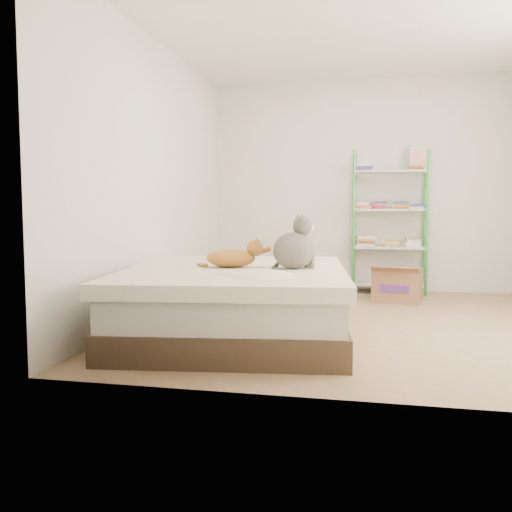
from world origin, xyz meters
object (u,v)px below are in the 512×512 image
(bed, at_px, (236,301))
(white_bin, at_px, (306,276))
(shelf_unit, at_px, (390,221))
(cardboard_box, at_px, (397,285))
(grey_cat, at_px, (294,242))
(orange_cat, at_px, (231,256))

(bed, distance_m, white_bin, 2.57)
(shelf_unit, distance_m, cardboard_box, 0.93)
(cardboard_box, bearing_deg, shelf_unit, 106.42)
(bed, bearing_deg, shelf_unit, 56.73)
(bed, distance_m, grey_cat, 0.67)
(shelf_unit, height_order, white_bin, shelf_unit)
(grey_cat, height_order, white_bin, grey_cat)
(orange_cat, distance_m, shelf_unit, 2.90)
(grey_cat, relative_size, cardboard_box, 0.74)
(white_bin, bearing_deg, shelf_unit, 1.77)
(shelf_unit, xyz_separation_m, cardboard_box, (0.08, -0.63, -0.69))
(shelf_unit, bearing_deg, cardboard_box, -82.93)
(shelf_unit, bearing_deg, grey_cat, -107.02)
(cardboard_box, distance_m, white_bin, 1.24)
(shelf_unit, bearing_deg, bed, -115.91)
(white_bin, bearing_deg, grey_cat, -85.10)
(grey_cat, bearing_deg, orange_cat, 60.02)
(bed, height_order, cardboard_box, bed)
(orange_cat, bearing_deg, shelf_unit, 51.26)
(grey_cat, distance_m, shelf_unit, 2.69)
(bed, xyz_separation_m, orange_cat, (-0.04, 0.00, 0.37))
(grey_cat, relative_size, shelf_unit, 0.24)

